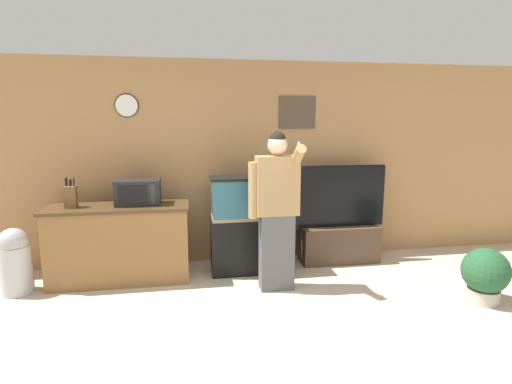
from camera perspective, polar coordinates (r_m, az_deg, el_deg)
ground_plane at (r=3.16m, az=3.61°, el=-25.61°), size 18.00×18.00×0.00m
wall_back_paneled at (r=5.23m, az=-2.91°, el=4.18°), size 10.00×0.08×2.60m
counter_island at (r=4.93m, az=-18.78°, el=-6.89°), size 1.59×0.61×0.89m
microwave at (r=4.80m, az=-16.48°, el=0.01°), size 0.50×0.34×0.29m
knife_block at (r=4.88m, az=-24.95°, el=-0.57°), size 0.12×0.11×0.34m
aquarium_on_stand at (r=4.89m, az=-1.43°, el=-4.67°), size 0.86×0.40×1.19m
tv_on_stand at (r=5.41m, az=11.72°, el=-5.80°), size 1.23×0.40×1.28m
person_standing at (r=4.31m, az=2.89°, el=-2.44°), size 0.55×0.41×1.74m
potted_plant at (r=4.77m, az=29.93°, el=-10.07°), size 0.46×0.46×0.57m
trash_bin at (r=5.06m, az=-31.19°, el=-8.35°), size 0.33×0.33×0.72m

